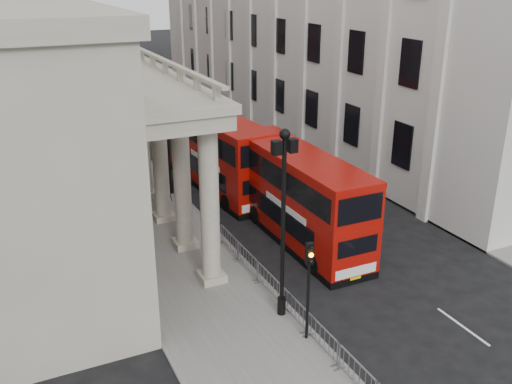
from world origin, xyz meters
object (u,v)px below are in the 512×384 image
bus_far (217,151)px  traffic_light (309,274)px  pedestrian_b (122,225)px  lamp_post_mid (167,123)px  pedestrian_a (125,209)px  pedestrian_c (165,196)px  lamp_post_north (113,82)px  lamp_post_south (283,213)px  bus_near (298,194)px

bus_far → traffic_light: bearing=-104.0°
traffic_light → pedestrian_b: 13.40m
lamp_post_mid → pedestrian_a: (-3.87, -3.42, -3.94)m
bus_far → pedestrian_c: 5.46m
lamp_post_mid → pedestrian_b: (-4.54, -5.63, -3.96)m
pedestrian_c → bus_far: bearing=37.4°
pedestrian_b → bus_far: bearing=-147.9°
lamp_post_mid → lamp_post_north: same height
lamp_post_mid → traffic_light: lamp_post_mid is taller
lamp_post_south → lamp_post_north: bearing=90.0°
lamp_post_south → bus_far: (3.33, 15.92, -2.25)m
lamp_post_south → lamp_post_north: size_ratio=1.00×
pedestrian_b → lamp_post_north: bearing=-104.9°
lamp_post_mid → bus_near: lamp_post_mid is taller
lamp_post_north → bus_near: 25.87m
lamp_post_mid → traffic_light: 18.11m
pedestrian_a → pedestrian_c: pedestrian_c is taller
pedestrian_a → bus_near: bearing=-29.3°
lamp_post_mid → pedestrian_b: bearing=-128.9°
pedestrian_c → traffic_light: bearing=-77.6°
lamp_post_south → bus_near: lamp_post_south is taller
lamp_post_south → traffic_light: size_ratio=1.93×
bus_far → pedestrian_a: 8.11m
lamp_post_south → traffic_light: lamp_post_south is taller
lamp_post_north → pedestrian_a: 20.19m
lamp_post_mid → bus_near: (4.45, -9.38, -2.29)m
lamp_post_north → traffic_light: bearing=-89.8°
lamp_post_south → traffic_light: bearing=-87.2°
traffic_light → bus_near: 9.69m
lamp_post_north → bus_far: (3.33, -16.08, -2.25)m
lamp_post_mid → bus_far: lamp_post_mid is taller
lamp_post_north → pedestrian_c: lamp_post_north is taller
pedestrian_a → lamp_post_north: bearing=85.1°
bus_far → pedestrian_b: bus_far is taller
traffic_light → bus_near: (4.35, 8.64, -0.49)m
bus_near → pedestrian_c: size_ratio=6.52×
bus_far → bus_near: bearing=-86.9°
traffic_light → pedestrian_a: 15.27m
lamp_post_south → lamp_post_mid: (0.00, 16.00, 0.00)m
bus_near → lamp_post_south: bearing=-123.9°
pedestrian_b → pedestrian_c: (3.36, 2.97, 0.05)m
lamp_post_north → pedestrian_a: size_ratio=4.88×
traffic_light → pedestrian_b: (-4.64, 12.38, -2.15)m
pedestrian_b → pedestrian_c: size_ratio=0.94×
lamp_post_south → pedestrian_b: size_ratio=4.98×
traffic_light → pedestrian_a: traffic_light is taller
lamp_post_mid → traffic_light: (0.10, -18.02, -1.80)m
lamp_post_mid → bus_near: 10.63m
traffic_light → pedestrian_b: traffic_light is taller
traffic_light → pedestrian_c: bearing=94.8°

